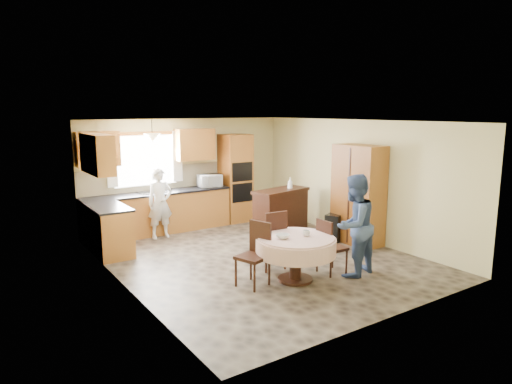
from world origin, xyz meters
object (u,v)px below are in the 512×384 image
at_px(dining_table, 296,247).
at_px(person_sink, 160,203).
at_px(oven_tower, 236,178).
at_px(person_dining, 354,225).
at_px(chair_right, 329,244).
at_px(sideboard, 281,213).
at_px(chair_back, 272,237).
at_px(cupboard, 358,195).
at_px(chair_left, 256,250).

bearing_deg(dining_table, person_sink, 102.91).
bearing_deg(oven_tower, dining_table, -108.21).
bearing_deg(person_sink, person_dining, -64.38).
height_order(chair_right, person_dining, person_dining).
height_order(sideboard, chair_back, chair_back).
bearing_deg(dining_table, chair_right, -5.37).
relative_size(oven_tower, person_dining, 1.26).
bearing_deg(person_sink, chair_right, -66.72).
bearing_deg(chair_right, chair_back, 45.30).
xyz_separation_m(dining_table, person_sink, (-0.82, 3.56, 0.18)).
distance_m(chair_back, chair_right, 0.95).
distance_m(cupboard, person_dining, 1.91).
bearing_deg(oven_tower, person_sink, -169.55).
height_order(sideboard, cupboard, cupboard).
bearing_deg(dining_table, chair_left, 160.19).
bearing_deg(chair_left, oven_tower, 135.14).
height_order(cupboard, chair_right, cupboard).
relative_size(sideboard, person_sink, 0.88).
height_order(chair_left, person_sink, person_sink).
distance_m(chair_left, person_sink, 3.35).
height_order(dining_table, person_dining, person_dining).
bearing_deg(oven_tower, chair_right, -99.14).
xyz_separation_m(cupboard, person_dining, (-1.42, -1.27, -0.16)).
bearing_deg(chair_left, cupboard, 85.92).
xyz_separation_m(dining_table, person_dining, (0.95, -0.33, 0.28)).
relative_size(dining_table, person_dining, 0.76).
bearing_deg(person_dining, chair_left, -31.34).
relative_size(sideboard, cupboard, 0.65).
bearing_deg(chair_back, oven_tower, -107.74).
bearing_deg(person_sink, cupboard, -38.21).
height_order(chair_left, person_dining, person_dining).
relative_size(cupboard, person_sink, 1.34).
bearing_deg(dining_table, chair_back, 89.79).
distance_m(chair_right, person_dining, 0.52).
height_order(sideboard, chair_right, sideboard).
xyz_separation_m(chair_right, person_dining, (0.30, -0.27, 0.33)).
xyz_separation_m(chair_left, person_sink, (-0.20, 3.34, 0.20)).
bearing_deg(chair_right, cupboard, -57.60).
distance_m(sideboard, chair_left, 2.99).
bearing_deg(cupboard, person_sink, 140.60).
relative_size(oven_tower, cupboard, 1.05).
distance_m(oven_tower, chair_back, 3.60).
height_order(sideboard, chair_left, chair_left).
bearing_deg(chair_right, person_dining, -129.87).
height_order(cupboard, dining_table, cupboard).
height_order(chair_back, person_dining, person_dining).
distance_m(dining_table, chair_right, 0.66).
relative_size(chair_left, person_dining, 0.59).
xyz_separation_m(sideboard, person_sink, (-2.29, 1.21, 0.28)).
distance_m(chair_left, chair_right, 1.30).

